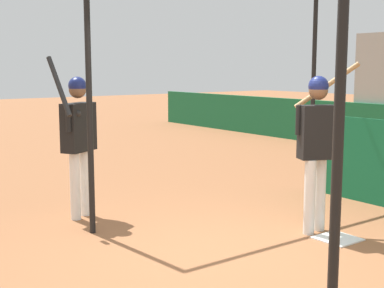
% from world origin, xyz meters
% --- Properties ---
extents(ground_plane, '(60.00, 60.00, 0.00)m').
position_xyz_m(ground_plane, '(0.00, 0.00, 0.00)').
color(ground_plane, '#935B38').
extents(batting_cage, '(3.59, 3.92, 3.07)m').
position_xyz_m(batting_cage, '(0.18, 2.37, 1.31)').
color(batting_cage, black).
rests_on(batting_cage, ground).
extents(home_plate, '(0.44, 0.44, 0.02)m').
position_xyz_m(home_plate, '(0.32, 1.42, 0.01)').
color(home_plate, white).
rests_on(home_plate, ground).
extents(player_batter, '(0.62, 0.93, 2.02)m').
position_xyz_m(player_batter, '(-0.04, 1.43, 1.13)').
color(player_batter, white).
rests_on(player_batter, ground).
extents(player_waiting, '(0.67, 0.67, 2.09)m').
position_xyz_m(player_waiting, '(-2.28, -0.55, 1.12)').
color(player_waiting, white).
rests_on(player_waiting, ground).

